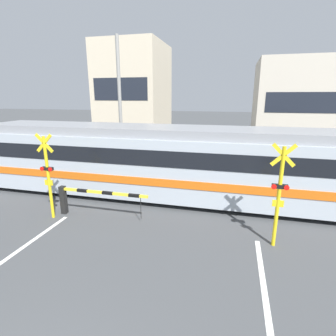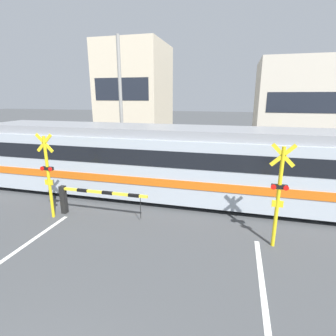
{
  "view_description": "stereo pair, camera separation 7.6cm",
  "coord_description": "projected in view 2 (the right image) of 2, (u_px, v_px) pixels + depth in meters",
  "views": [
    {
      "loc": [
        2.53,
        -0.8,
        4.43
      ],
      "look_at": [
        0.0,
        9.17,
        1.6
      ],
      "focal_mm": 28.0,
      "sensor_mm": 36.0,
      "label": 1
    },
    {
      "loc": [
        2.61,
        -0.79,
        4.43
      ],
      "look_at": [
        0.0,
        9.17,
        1.6
      ],
      "focal_mm": 28.0,
      "sensor_mm": 36.0,
      "label": 2
    }
  ],
  "objects": [
    {
      "name": "building_left_of_street",
      "position": [
        136.0,
        95.0,
        24.89
      ],
      "size": [
        5.71,
        6.45,
        9.09
      ],
      "color": "beige",
      "rests_on": "ground_plane"
    },
    {
      "name": "crossing_signal_right",
      "position": [
        279.0,
        192.0,
        7.57
      ],
      "size": [
        0.68,
        0.15,
        3.18
      ],
      "color": "yellow",
      "rests_on": "ground_plane"
    },
    {
      "name": "building_right_of_street",
      "position": [
        298.0,
        106.0,
        21.63
      ],
      "size": [
        6.68,
        6.45,
        7.26
      ],
      "color": "beige",
      "rests_on": "ground_plane"
    },
    {
      "name": "crossing_signal_left",
      "position": [
        48.0,
        173.0,
        9.48
      ],
      "size": [
        0.68,
        0.15,
        3.18
      ],
      "color": "yellow",
      "rests_on": "ground_plane"
    },
    {
      "name": "utility_pole_streetside",
      "position": [
        121.0,
        103.0,
        16.68
      ],
      "size": [
        0.22,
        0.22,
        8.02
      ],
      "color": "gray",
      "rests_on": "ground_plane"
    },
    {
      "name": "crossing_barrier_near",
      "position": [
        83.0,
        196.0,
        9.88
      ],
      "size": [
        3.55,
        0.2,
        1.11
      ],
      "color": "black",
      "rests_on": "ground_plane"
    },
    {
      "name": "crossing_barrier_far",
      "position": [
        239.0,
        170.0,
        13.37
      ],
      "size": [
        3.55,
        0.2,
        1.11
      ],
      "color": "black",
      "rests_on": "ground_plane"
    },
    {
      "name": "rail_track_near",
      "position": [
        169.0,
        202.0,
        11.22
      ],
      "size": [
        50.0,
        0.1,
        0.08
      ],
      "color": "#6B6051",
      "rests_on": "ground_plane"
    },
    {
      "name": "pedestrian",
      "position": [
        204.0,
        153.0,
        16.43
      ],
      "size": [
        0.38,
        0.23,
        1.75
      ],
      "color": "#33384C",
      "rests_on": "ground_plane"
    },
    {
      "name": "rail_track_far",
      "position": [
        176.0,
        191.0,
        12.56
      ],
      "size": [
        50.0,
        0.1,
        0.08
      ],
      "color": "#6B6051",
      "rests_on": "ground_plane"
    },
    {
      "name": "commuter_train",
      "position": [
        177.0,
        161.0,
        11.4
      ],
      "size": [
        18.31,
        2.86,
        3.17
      ],
      "color": "#ADB7C1",
      "rests_on": "ground_plane"
    }
  ]
}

